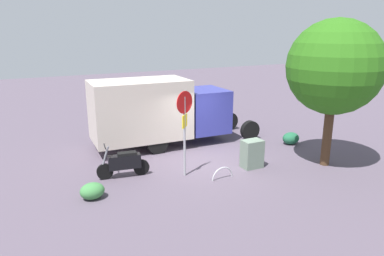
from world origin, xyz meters
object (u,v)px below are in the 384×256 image
Objects in this scene: bike_rack_hoop at (222,179)px; motorcycle at (124,163)px; utility_cabinet at (252,154)px; box_truck_near at (161,109)px; street_tree at (335,67)px; stop_sign at (185,120)px.

motorcycle is at bearing -29.90° from bike_rack_hoop.
utility_cabinet is (-4.45, 1.29, 0.00)m from motorcycle.
bike_rack_hoop is (-2.94, 1.69, -0.52)m from motorcycle.
utility_cabinet is (-1.94, 3.96, -1.09)m from box_truck_near.
box_truck_near is 4.66m from bike_rack_hoop.
street_tree is at bearing 170.73° from motorcycle.
street_tree is (-4.57, 5.00, 2.03)m from box_truck_near.
stop_sign is (-1.90, 0.86, 1.47)m from motorcycle.
street_tree is at bearing 164.12° from stop_sign.
stop_sign is at bearing -9.70° from utility_cabinet.
box_truck_near is at bearing -99.75° from stop_sign.
bike_rack_hoop is at bearing 159.05° from motorcycle.
motorcycle is 0.60× the size of stop_sign.
bike_rack_hoop is at bearing -81.61° from box_truck_near.
motorcycle reaches higher than utility_cabinet.
box_truck_near is 2.49× the size of stop_sign.
box_truck_near is 4.14× the size of motorcycle.
motorcycle is (2.51, 2.67, -1.09)m from box_truck_near.
box_truck_near is 3.60m from stop_sign.
motorcycle reaches higher than bike_rack_hoop.
bike_rack_hoop is at bearing 141.19° from stop_sign.
stop_sign reaches higher than motorcycle.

